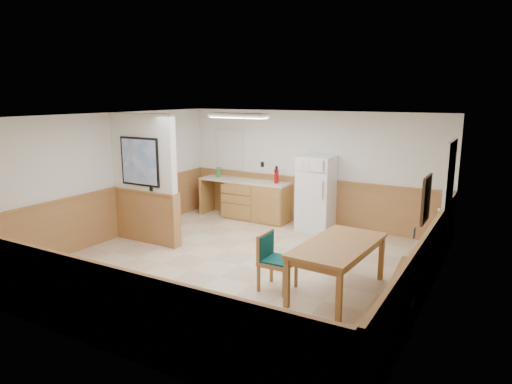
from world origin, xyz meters
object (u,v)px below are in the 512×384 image
Objects in this scene: refrigerator at (316,193)px; fire_extinguisher at (276,176)px; soap_bottle at (218,172)px; dining_table at (338,249)px; dining_chair at (272,257)px; dining_bench at (407,285)px.

refrigerator reaches higher than fire_extinguisher.
refrigerator is 6.59× the size of soap_bottle.
dining_table is 2.12× the size of dining_chair.
soap_bottle is (-3.18, 3.26, 0.53)m from dining_chair.
dining_table is at bearing 19.74° from dining_chair.
dining_bench is at bearing -51.16° from refrigerator.
fire_extinguisher reaches higher than dining_chair.
fire_extinguisher is (-1.60, 3.24, 0.58)m from dining_chair.
soap_bottle reaches higher than dining_chair.
dining_bench is 1.91m from dining_chair.
refrigerator is 3.21m from dining_table.
soap_bottle is (-5.06, 2.97, 0.67)m from dining_bench.
dining_table reaches higher than dining_bench.
dining_chair reaches higher than dining_table.
dining_table is 5.03m from soap_bottle.
fire_extinguisher is at bearing 134.31° from dining_table.
fire_extinguisher is 1.62× the size of soap_bottle.
dining_bench is 4.63m from fire_extinguisher.
dining_chair is 4.58m from soap_bottle.
refrigerator is at bearing -1.98° from soap_bottle.
dining_chair is (0.61, -3.17, -0.30)m from refrigerator.
soap_bottle is (-1.58, 0.02, -0.05)m from fire_extinguisher.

